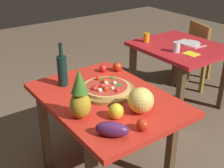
# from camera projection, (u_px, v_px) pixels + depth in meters

# --- Properties ---
(display_table) EXTENTS (1.13, 0.81, 0.73)m
(display_table) POSITION_uv_depth(u_px,v_px,m) (106.00, 108.00, 2.18)
(display_table) COLOR #513824
(display_table) RESTS_ON ground_plane
(background_table) EXTENTS (0.94, 0.82, 0.73)m
(background_table) POSITION_uv_depth(u_px,v_px,m) (180.00, 55.00, 3.22)
(background_table) COLOR #513824
(background_table) RESTS_ON ground_plane
(dining_chair) EXTENTS (0.50, 0.50, 0.85)m
(dining_chair) POSITION_uv_depth(u_px,v_px,m) (204.00, 52.00, 3.74)
(dining_chair) COLOR olive
(dining_chair) RESTS_ON ground_plane
(pizza_board) EXTENTS (0.43, 0.43, 0.02)m
(pizza_board) POSITION_uv_depth(u_px,v_px,m) (107.00, 90.00, 2.20)
(pizza_board) COLOR olive
(pizza_board) RESTS_ON display_table
(pizza) EXTENTS (0.36, 0.36, 0.06)m
(pizza) POSITION_uv_depth(u_px,v_px,m) (106.00, 87.00, 2.18)
(pizza) COLOR #DCAC61
(pizza) RESTS_ON pizza_board
(wine_bottle) EXTENTS (0.08, 0.08, 0.34)m
(wine_bottle) POSITION_uv_depth(u_px,v_px,m) (62.00, 70.00, 2.25)
(wine_bottle) COLOR black
(wine_bottle) RESTS_ON display_table
(pineapple_left) EXTENTS (0.14, 0.14, 0.33)m
(pineapple_left) POSITION_uv_depth(u_px,v_px,m) (80.00, 97.00, 1.82)
(pineapple_left) COLOR #B49123
(pineapple_left) RESTS_ON display_table
(melon) EXTENTS (0.17, 0.17, 0.17)m
(melon) POSITION_uv_depth(u_px,v_px,m) (141.00, 100.00, 1.91)
(melon) COLOR #EED264
(melon) RESTS_ON display_table
(bell_pepper) EXTENTS (0.10, 0.10, 0.11)m
(bell_pepper) POSITION_uv_depth(u_px,v_px,m) (116.00, 111.00, 1.86)
(bell_pepper) COLOR yellow
(bell_pepper) RESTS_ON display_table
(eggplant) EXTENTS (0.21, 0.20, 0.09)m
(eggplant) POSITION_uv_depth(u_px,v_px,m) (112.00, 129.00, 1.69)
(eggplant) COLOR #522050
(eggplant) RESTS_ON display_table
(tomato_by_bottle) EXTENTS (0.08, 0.08, 0.08)m
(tomato_by_bottle) POSITION_uv_depth(u_px,v_px,m) (117.00, 67.00, 2.54)
(tomato_by_bottle) COLOR red
(tomato_by_bottle) RESTS_ON display_table
(tomato_beside_pepper) EXTENTS (0.08, 0.08, 0.08)m
(tomato_beside_pepper) POSITION_uv_depth(u_px,v_px,m) (142.00, 125.00, 1.74)
(tomato_beside_pepper) COLOR red
(tomato_beside_pepper) RESTS_ON display_table
(tomato_at_corner) EXTENTS (0.06, 0.06, 0.06)m
(tomato_at_corner) POSITION_uv_depth(u_px,v_px,m) (103.00, 68.00, 2.53)
(tomato_at_corner) COLOR red
(tomato_at_corner) RESTS_ON display_table
(drinking_glass_juice) EXTENTS (0.07, 0.07, 0.10)m
(drinking_glass_juice) POSITION_uv_depth(u_px,v_px,m) (146.00, 37.00, 3.27)
(drinking_glass_juice) COLOR orange
(drinking_glass_juice) RESTS_ON background_table
(drinking_glass_water) EXTENTS (0.07, 0.07, 0.10)m
(drinking_glass_water) POSITION_uv_depth(u_px,v_px,m) (176.00, 47.00, 2.97)
(drinking_glass_water) COLOR silver
(drinking_glass_water) RESTS_ON background_table
(dinner_plate) EXTENTS (0.22, 0.22, 0.02)m
(dinner_plate) POSITION_uv_depth(u_px,v_px,m) (190.00, 43.00, 3.22)
(dinner_plate) COLOR white
(dinner_plate) RESTS_ON background_table
(fork_utensil) EXTENTS (0.02, 0.18, 0.01)m
(fork_utensil) POSITION_uv_depth(u_px,v_px,m) (180.00, 40.00, 3.33)
(fork_utensil) COLOR silver
(fork_utensil) RESTS_ON background_table
(knife_utensil) EXTENTS (0.03, 0.18, 0.01)m
(knife_utensil) POSITION_uv_depth(u_px,v_px,m) (200.00, 47.00, 3.12)
(knife_utensil) COLOR silver
(knife_utensil) RESTS_ON background_table
(napkin_folded) EXTENTS (0.15, 0.13, 0.01)m
(napkin_folded) POSITION_uv_depth(u_px,v_px,m) (191.00, 54.00, 2.93)
(napkin_folded) COLOR yellow
(napkin_folded) RESTS_ON background_table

